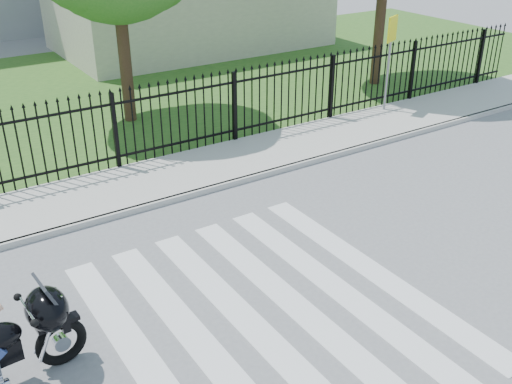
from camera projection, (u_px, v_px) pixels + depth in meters
ground at (272, 313)px, 8.81m from camera, size 120.00×120.00×0.00m
crosswalk at (272, 313)px, 8.80m from camera, size 5.00×5.50×0.01m
sidewalk at (137, 185)px, 12.53m from camera, size 40.00×2.00×0.12m
curb at (157, 204)px, 11.78m from camera, size 40.00×0.12×0.12m
grass_strip at (45, 100)px, 17.81m from camera, size 40.00×12.00×0.02m
iron_fence at (116, 133)px, 12.90m from camera, size 26.00×0.04×1.80m
building_low at (190, 1)px, 23.44m from camera, size 10.00×6.00×3.50m
traffic_sign at (391, 44)px, 15.95m from camera, size 0.52×0.27×2.54m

